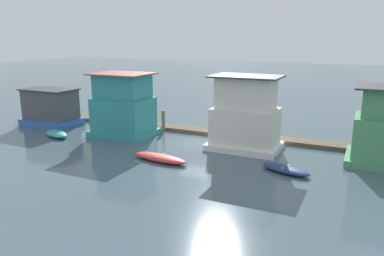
{
  "coord_description": "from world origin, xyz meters",
  "views": [
    {
      "loc": [
        11.84,
        -26.06,
        8.13
      ],
      "look_at": [
        0.0,
        -1.0,
        1.4
      ],
      "focal_mm": 35.0,
      "sensor_mm": 36.0,
      "label": 1
    }
  ],
  "objects_px": {
    "dinghy_navy": "(286,169)",
    "mooring_post_far_right": "(163,121)",
    "houseboat_white": "(245,117)",
    "houseboat_teal": "(123,107)",
    "mooring_post_centre": "(107,115)",
    "dinghy_red": "(160,158)",
    "houseboat_blue": "(51,108)",
    "dinghy_teal": "(57,134)",
    "mooring_post_far_left": "(365,146)"
  },
  "relations": [
    {
      "from": "houseboat_teal",
      "to": "mooring_post_centre",
      "type": "xyz_separation_m",
      "value": [
        -3.73,
        2.54,
        -1.5
      ]
    },
    {
      "from": "houseboat_blue",
      "to": "dinghy_teal",
      "type": "xyz_separation_m",
      "value": [
        3.66,
        -3.11,
        -1.4
      ]
    },
    {
      "from": "houseboat_white",
      "to": "mooring_post_centre",
      "type": "bearing_deg",
      "value": 171.6
    },
    {
      "from": "houseboat_blue",
      "to": "houseboat_teal",
      "type": "xyz_separation_m",
      "value": [
        8.41,
        -0.14,
        0.78
      ]
    },
    {
      "from": "dinghy_red",
      "to": "dinghy_navy",
      "type": "height_order",
      "value": "dinghy_red"
    },
    {
      "from": "houseboat_teal",
      "to": "mooring_post_far_left",
      "type": "height_order",
      "value": "houseboat_teal"
    },
    {
      "from": "houseboat_teal",
      "to": "dinghy_red",
      "type": "height_order",
      "value": "houseboat_teal"
    },
    {
      "from": "dinghy_teal",
      "to": "mooring_post_far_left",
      "type": "bearing_deg",
      "value": 13.25
    },
    {
      "from": "dinghy_teal",
      "to": "dinghy_red",
      "type": "xyz_separation_m",
      "value": [
        10.98,
        -1.75,
        -0.04
      ]
    },
    {
      "from": "dinghy_red",
      "to": "mooring_post_far_right",
      "type": "bearing_deg",
      "value": 117.91
    },
    {
      "from": "dinghy_teal",
      "to": "mooring_post_centre",
      "type": "height_order",
      "value": "mooring_post_centre"
    },
    {
      "from": "houseboat_teal",
      "to": "mooring_post_centre",
      "type": "relative_size",
      "value": 2.78
    },
    {
      "from": "mooring_post_far_right",
      "to": "houseboat_white",
      "type": "bearing_deg",
      "value": -14.49
    },
    {
      "from": "houseboat_white",
      "to": "dinghy_navy",
      "type": "relative_size",
      "value": 1.61
    },
    {
      "from": "houseboat_blue",
      "to": "mooring_post_far_left",
      "type": "height_order",
      "value": "houseboat_blue"
    },
    {
      "from": "dinghy_red",
      "to": "houseboat_teal",
      "type": "bearing_deg",
      "value": 142.81
    },
    {
      "from": "dinghy_red",
      "to": "mooring_post_far_right",
      "type": "relative_size",
      "value": 2.27
    },
    {
      "from": "dinghy_teal",
      "to": "mooring_post_centre",
      "type": "bearing_deg",
      "value": 79.49
    },
    {
      "from": "dinghy_red",
      "to": "dinghy_navy",
      "type": "distance_m",
      "value": 8.25
    },
    {
      "from": "houseboat_blue",
      "to": "dinghy_navy",
      "type": "xyz_separation_m",
      "value": [
        22.77,
        -3.46,
        -1.45
      ]
    },
    {
      "from": "mooring_post_centre",
      "to": "dinghy_red",
      "type": "bearing_deg",
      "value": -36.1
    },
    {
      "from": "dinghy_navy",
      "to": "mooring_post_far_right",
      "type": "distance_m",
      "value": 13.35
    },
    {
      "from": "houseboat_teal",
      "to": "houseboat_white",
      "type": "height_order",
      "value": "houseboat_white"
    },
    {
      "from": "mooring_post_centre",
      "to": "houseboat_blue",
      "type": "bearing_deg",
      "value": -152.86
    },
    {
      "from": "dinghy_teal",
      "to": "mooring_post_centre",
      "type": "xyz_separation_m",
      "value": [
        1.02,
        5.51,
        0.69
      ]
    },
    {
      "from": "houseboat_blue",
      "to": "houseboat_white",
      "type": "height_order",
      "value": "houseboat_white"
    },
    {
      "from": "dinghy_red",
      "to": "dinghy_navy",
      "type": "bearing_deg",
      "value": 9.82
    },
    {
      "from": "dinghy_navy",
      "to": "mooring_post_far_right",
      "type": "height_order",
      "value": "mooring_post_far_right"
    },
    {
      "from": "houseboat_teal",
      "to": "mooring_post_far_right",
      "type": "xyz_separation_m",
      "value": [
        2.38,
        2.54,
        -1.51
      ]
    },
    {
      "from": "dinghy_red",
      "to": "mooring_post_far_right",
      "type": "distance_m",
      "value": 8.25
    },
    {
      "from": "dinghy_red",
      "to": "dinghy_navy",
      "type": "xyz_separation_m",
      "value": [
        8.13,
        1.41,
        -0.01
      ]
    },
    {
      "from": "houseboat_blue",
      "to": "mooring_post_centre",
      "type": "relative_size",
      "value": 2.75
    },
    {
      "from": "houseboat_white",
      "to": "dinghy_red",
      "type": "height_order",
      "value": "houseboat_white"
    },
    {
      "from": "houseboat_teal",
      "to": "houseboat_white",
      "type": "xyz_separation_m",
      "value": [
        10.52,
        0.44,
        0.02
      ]
    },
    {
      "from": "houseboat_teal",
      "to": "dinghy_navy",
      "type": "relative_size",
      "value": 1.55
    },
    {
      "from": "dinghy_red",
      "to": "mooring_post_far_left",
      "type": "xyz_separation_m",
      "value": [
        12.42,
        7.26,
        0.46
      ]
    },
    {
      "from": "houseboat_blue",
      "to": "houseboat_teal",
      "type": "relative_size",
      "value": 0.99
    },
    {
      "from": "houseboat_white",
      "to": "mooring_post_centre",
      "type": "xyz_separation_m",
      "value": [
        -14.25,
        2.1,
        -1.52
      ]
    },
    {
      "from": "dinghy_navy",
      "to": "mooring_post_far_right",
      "type": "bearing_deg",
      "value": 153.94
    },
    {
      "from": "mooring_post_far_right",
      "to": "mooring_post_centre",
      "type": "distance_m",
      "value": 6.11
    },
    {
      "from": "houseboat_teal",
      "to": "dinghy_navy",
      "type": "xyz_separation_m",
      "value": [
        14.35,
        -3.32,
        -2.23
      ]
    },
    {
      "from": "dinghy_teal",
      "to": "mooring_post_centre",
      "type": "distance_m",
      "value": 5.64
    },
    {
      "from": "mooring_post_far_right",
      "to": "mooring_post_centre",
      "type": "height_order",
      "value": "mooring_post_centre"
    },
    {
      "from": "houseboat_blue",
      "to": "mooring_post_far_left",
      "type": "distance_m",
      "value": 27.18
    },
    {
      "from": "houseboat_blue",
      "to": "dinghy_navy",
      "type": "relative_size",
      "value": 1.53
    },
    {
      "from": "houseboat_blue",
      "to": "dinghy_red",
      "type": "height_order",
      "value": "houseboat_blue"
    },
    {
      "from": "dinghy_navy",
      "to": "mooring_post_far_right",
      "type": "relative_size",
      "value": 1.82
    },
    {
      "from": "houseboat_teal",
      "to": "dinghy_navy",
      "type": "distance_m",
      "value": 14.9
    },
    {
      "from": "mooring_post_far_right",
      "to": "mooring_post_centre",
      "type": "bearing_deg",
      "value": 180.0
    },
    {
      "from": "houseboat_blue",
      "to": "mooring_post_centre",
      "type": "height_order",
      "value": "houseboat_blue"
    }
  ]
}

